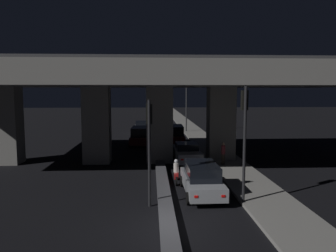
{
  "coord_description": "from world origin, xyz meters",
  "views": [
    {
      "loc": [
        -0.67,
        -12.63,
        5.52
      ],
      "look_at": [
        1.25,
        23.83,
        1.65
      ],
      "focal_mm": 35.0,
      "sensor_mm": 36.0,
      "label": 1
    }
  ],
  "objects_px": {
    "car_silver_lead": "(202,179)",
    "motorcycle_red_filtering_near": "(176,173)",
    "motorcycle_blue_filtering_mid": "(170,152)",
    "car_dark_red_lead_oncoming": "(140,136)",
    "traffic_light_left_of_median": "(149,134)",
    "traffic_light_right_of_median": "(244,125)",
    "motorcycle_white_filtering_far": "(167,141)",
    "pedestrian_on_sidewalk": "(223,153)",
    "car_grey_second_oncoming": "(142,127)",
    "street_lamp": "(184,98)",
    "car_silver_second": "(186,152)",
    "car_dark_red_third": "(175,134)"
  },
  "relations": [
    {
      "from": "car_silver_lead",
      "to": "motorcycle_red_filtering_near",
      "type": "relative_size",
      "value": 2.58
    },
    {
      "from": "motorcycle_blue_filtering_mid",
      "to": "car_dark_red_lead_oncoming",
      "type": "bearing_deg",
      "value": 23.56
    },
    {
      "from": "traffic_light_left_of_median",
      "to": "traffic_light_right_of_median",
      "type": "distance_m",
      "value": 4.59
    },
    {
      "from": "motorcycle_blue_filtering_mid",
      "to": "motorcycle_white_filtering_far",
      "type": "bearing_deg",
      "value": 3.24
    },
    {
      "from": "car_dark_red_lead_oncoming",
      "to": "motorcycle_white_filtering_far",
      "type": "relative_size",
      "value": 2.36
    },
    {
      "from": "car_dark_red_lead_oncoming",
      "to": "pedestrian_on_sidewalk",
      "type": "distance_m",
      "value": 11.88
    },
    {
      "from": "motorcycle_red_filtering_near",
      "to": "motorcycle_blue_filtering_mid",
      "type": "xyz_separation_m",
      "value": [
        0.06,
        6.68,
        0.02
      ]
    },
    {
      "from": "car_silver_lead",
      "to": "motorcycle_red_filtering_near",
      "type": "height_order",
      "value": "car_silver_lead"
    },
    {
      "from": "car_dark_red_lead_oncoming",
      "to": "car_grey_second_oncoming",
      "type": "bearing_deg",
      "value": -177.48
    },
    {
      "from": "street_lamp",
      "to": "pedestrian_on_sidewalk",
      "type": "relative_size",
      "value": 4.84
    },
    {
      "from": "car_silver_lead",
      "to": "motorcycle_red_filtering_near",
      "type": "xyz_separation_m",
      "value": [
        -1.18,
        2.35,
        -0.26
      ]
    },
    {
      "from": "traffic_light_right_of_median",
      "to": "street_lamp",
      "type": "distance_m",
      "value": 28.41
    },
    {
      "from": "traffic_light_left_of_median",
      "to": "car_dark_red_lead_oncoming",
      "type": "relative_size",
      "value": 1.13
    },
    {
      "from": "traffic_light_left_of_median",
      "to": "car_dark_red_lead_oncoming",
      "type": "height_order",
      "value": "traffic_light_left_of_median"
    },
    {
      "from": "motorcycle_blue_filtering_mid",
      "to": "pedestrian_on_sidewalk",
      "type": "relative_size",
      "value": 1.11
    },
    {
      "from": "car_silver_second",
      "to": "motorcycle_red_filtering_near",
      "type": "relative_size",
      "value": 2.63
    },
    {
      "from": "traffic_light_right_of_median",
      "to": "pedestrian_on_sidewalk",
      "type": "height_order",
      "value": "traffic_light_right_of_median"
    },
    {
      "from": "car_grey_second_oncoming",
      "to": "pedestrian_on_sidewalk",
      "type": "height_order",
      "value": "pedestrian_on_sidewalk"
    },
    {
      "from": "car_dark_red_lead_oncoming",
      "to": "traffic_light_right_of_median",
      "type": "bearing_deg",
      "value": 19.55
    },
    {
      "from": "traffic_light_left_of_median",
      "to": "car_grey_second_oncoming",
      "type": "relative_size",
      "value": 1.07
    },
    {
      "from": "car_dark_red_third",
      "to": "car_dark_red_lead_oncoming",
      "type": "bearing_deg",
      "value": 100.0
    },
    {
      "from": "car_silver_lead",
      "to": "car_grey_second_oncoming",
      "type": "distance_m",
      "value": 26.72
    },
    {
      "from": "motorcycle_red_filtering_near",
      "to": "street_lamp",
      "type": "bearing_deg",
      "value": -4.0
    },
    {
      "from": "car_silver_lead",
      "to": "car_dark_red_third",
      "type": "distance_m",
      "value": 17.01
    },
    {
      "from": "traffic_light_right_of_median",
      "to": "motorcycle_white_filtering_far",
      "type": "relative_size",
      "value": 2.99
    },
    {
      "from": "car_dark_red_lead_oncoming",
      "to": "traffic_light_left_of_median",
      "type": "bearing_deg",
      "value": 5.55
    },
    {
      "from": "motorcycle_red_filtering_near",
      "to": "pedestrian_on_sidewalk",
      "type": "xyz_separation_m",
      "value": [
        3.77,
        4.07,
        0.38
      ]
    },
    {
      "from": "motorcycle_white_filtering_far",
      "to": "car_silver_second",
      "type": "bearing_deg",
      "value": -172.75
    },
    {
      "from": "street_lamp",
      "to": "car_silver_second",
      "type": "xyz_separation_m",
      "value": [
        -1.71,
        -18.75,
        -3.89
      ]
    },
    {
      "from": "car_grey_second_oncoming",
      "to": "motorcycle_white_filtering_far",
      "type": "distance_m",
      "value": 11.76
    },
    {
      "from": "car_dark_red_lead_oncoming",
      "to": "motorcycle_blue_filtering_mid",
      "type": "bearing_deg",
      "value": 22.39
    },
    {
      "from": "motorcycle_red_filtering_near",
      "to": "pedestrian_on_sidewalk",
      "type": "distance_m",
      "value": 5.57
    },
    {
      "from": "car_dark_red_third",
      "to": "motorcycle_white_filtering_far",
      "type": "height_order",
      "value": "car_dark_red_third"
    },
    {
      "from": "traffic_light_right_of_median",
      "to": "street_lamp",
      "type": "xyz_separation_m",
      "value": [
        -0.02,
        28.4,
        0.76
      ]
    },
    {
      "from": "car_dark_red_third",
      "to": "traffic_light_left_of_median",
      "type": "bearing_deg",
      "value": 172.79
    },
    {
      "from": "car_grey_second_oncoming",
      "to": "car_dark_red_lead_oncoming",
      "type": "bearing_deg",
      "value": -0.82
    },
    {
      "from": "car_silver_lead",
      "to": "motorcycle_blue_filtering_mid",
      "type": "xyz_separation_m",
      "value": [
        -1.12,
        9.03,
        -0.24
      ]
    },
    {
      "from": "traffic_light_right_of_median",
      "to": "motorcycle_red_filtering_near",
      "type": "relative_size",
      "value": 3.14
    },
    {
      "from": "traffic_light_left_of_median",
      "to": "motorcycle_blue_filtering_mid",
      "type": "xyz_separation_m",
      "value": [
        1.65,
        10.6,
        -2.86
      ]
    },
    {
      "from": "car_silver_lead",
      "to": "pedestrian_on_sidewalk",
      "type": "bearing_deg",
      "value": -22.34
    },
    {
      "from": "car_grey_second_oncoming",
      "to": "car_dark_red_third",
      "type": "bearing_deg",
      "value": 20.64
    },
    {
      "from": "motorcycle_blue_filtering_mid",
      "to": "car_silver_lead",
      "type": "bearing_deg",
      "value": -169.6
    },
    {
      "from": "traffic_light_left_of_median",
      "to": "street_lamp",
      "type": "distance_m",
      "value": 28.78
    },
    {
      "from": "street_lamp",
      "to": "car_grey_second_oncoming",
      "type": "bearing_deg",
      "value": -175.97
    },
    {
      "from": "car_grey_second_oncoming",
      "to": "car_silver_second",
      "type": "bearing_deg",
      "value": 11.03
    },
    {
      "from": "motorcycle_blue_filtering_mid",
      "to": "motorcycle_white_filtering_far",
      "type": "xyz_separation_m",
      "value": [
        0.01,
        5.97,
        -0.02
      ]
    },
    {
      "from": "car_silver_lead",
      "to": "car_grey_second_oncoming",
      "type": "height_order",
      "value": "car_silver_lead"
    },
    {
      "from": "traffic_light_left_of_median",
      "to": "motorcycle_blue_filtering_mid",
      "type": "relative_size",
      "value": 2.84
    },
    {
      "from": "traffic_light_right_of_median",
      "to": "motorcycle_blue_filtering_mid",
      "type": "xyz_separation_m",
      "value": [
        -2.92,
        10.6,
        -3.27
      ]
    },
    {
      "from": "traffic_light_left_of_median",
      "to": "car_silver_second",
      "type": "bearing_deg",
      "value": 73.61
    }
  ]
}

